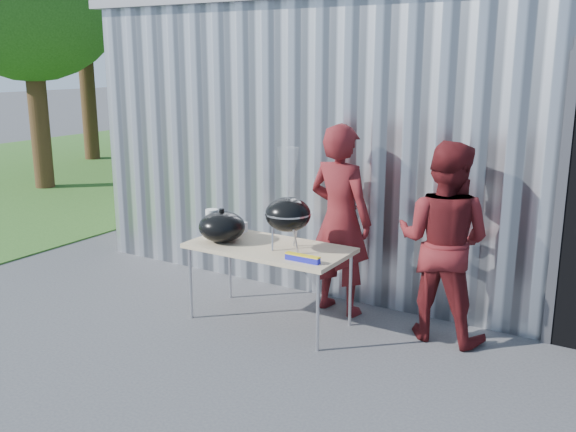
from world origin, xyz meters
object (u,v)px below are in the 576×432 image
Objects in this scene: folding_table at (269,250)px; person_cook at (340,220)px; person_bystander at (443,242)px; kettle_grill at (288,204)px.

person_cook is (0.43, 0.59, 0.22)m from folding_table.
person_bystander is at bearing 19.33° from folding_table.
person_bystander is at bearing 23.37° from kettle_grill.
kettle_grill is 1.40m from person_bystander.
person_cook is at bearing 71.27° from kettle_grill.
person_bystander is at bearing -175.63° from person_cook.
person_cook is 1.05m from person_bystander.
folding_table is 1.57m from person_bystander.
person_cook is (0.21, 0.62, -0.25)m from kettle_grill.
person_bystander is (1.26, 0.54, -0.29)m from kettle_grill.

